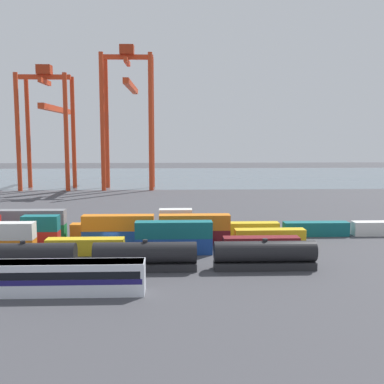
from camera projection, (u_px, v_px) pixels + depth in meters
The scene contains 23 objects.
ground_plane at pixel (132, 210), 116.96m from camera, with size 420.00×420.00×0.00m, color #424247.
harbour_water at pixel (151, 176), 214.87m from camera, with size 400.00×110.00×0.01m, color slate.
freight_tank_row at pixel (145, 256), 63.62m from camera, with size 47.41×2.89×4.35m.
shipping_container_4 at pixel (85, 246), 72.31m from camera, with size 12.10×2.44×2.60m, color gold.
shipping_container_5 at pixel (174, 246), 72.84m from camera, with size 12.10×2.44×2.60m, color #1C4299.
shipping_container_6 at pixel (174, 230), 72.52m from camera, with size 12.10×2.44×2.60m, color #146066.
shipping_container_7 at pixel (261, 245), 73.36m from camera, with size 12.10×2.44×2.60m, color maroon.
shipping_container_12 at pixel (41, 238), 78.14m from camera, with size 6.04×2.44×2.60m, color #AD211C.
shipping_container_13 at pixel (41, 223), 77.82m from camera, with size 6.04×2.44×2.60m, color #146066.
shipping_container_14 at pixel (118, 238), 78.63m from camera, with size 12.10×2.44×2.60m, color #1C4299.
shipping_container_15 at pixel (118, 223), 78.32m from camera, with size 12.10×2.44×2.60m, color orange.
shipping_container_16 at pixel (195, 237), 79.12m from camera, with size 12.10×2.44×2.60m, color maroon.
shipping_container_17 at pixel (195, 222), 78.81m from camera, with size 12.10×2.44×2.60m, color orange.
shipping_container_18 at pixel (270, 236), 79.62m from camera, with size 12.10×2.44×2.60m, color gold.
shipping_container_21 at pixel (32, 231), 84.16m from camera, with size 12.10×2.44×2.60m, color #197538.
shipping_container_22 at pixel (32, 217), 83.85m from camera, with size 12.10×2.44×2.60m, color slate.
shipping_container_23 at pixel (104, 230), 84.66m from camera, with size 12.10×2.44×2.60m, color orange.
shipping_container_24 at pixel (176, 230), 85.16m from camera, with size 6.04×2.44×2.60m, color maroon.
shipping_container_25 at pixel (176, 216), 84.85m from camera, with size 6.04×2.44×2.60m, color silver.
shipping_container_26 at pixel (246, 229), 85.65m from camera, with size 12.10×2.44×2.60m, color gold.
shipping_container_27 at pixel (316, 229), 86.15m from camera, with size 12.10×2.44×2.60m, color #146066.
gantry_crane_west at pixel (49, 116), 163.22m from camera, with size 17.70×41.19×42.72m.
gantry_crane_central at pixel (129, 103), 163.33m from camera, with size 17.90×40.23×49.55m.
Camera 1 is at (10.75, -76.08, 18.43)m, focal length 43.19 mm.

